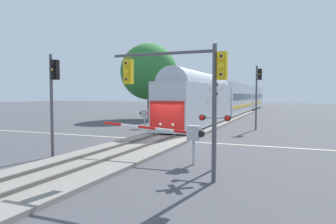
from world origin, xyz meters
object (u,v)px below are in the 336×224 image
at_px(crossing_gate_far, 152,114).
at_px(traffic_signal_near_right, 182,79).
at_px(crossing_gate_near, 183,133).
at_px(traffic_signal_far_side, 258,87).
at_px(commuter_train, 235,98).
at_px(crossing_signal_mast, 215,115).
at_px(oak_behind_train, 149,72).
at_px(traffic_signal_median, 53,88).

height_order(crossing_gate_far, traffic_signal_near_right, traffic_signal_near_right).
relative_size(crossing_gate_near, traffic_signal_far_side, 0.91).
bearing_deg(traffic_signal_far_side, commuter_train, 104.82).
height_order(commuter_train, traffic_signal_far_side, traffic_signal_far_side).
bearing_deg(commuter_train, crossing_signal_mast, -81.59).
distance_m(crossing_signal_mast, traffic_signal_near_right, 2.58).
distance_m(crossing_gate_near, oak_behind_train, 27.43).
bearing_deg(crossing_signal_mast, traffic_signal_far_side, 89.41).
relative_size(crossing_gate_far, traffic_signal_median, 1.22).
relative_size(crossing_gate_far, traffic_signal_near_right, 1.27).
distance_m(crossing_gate_far, traffic_signal_median, 14.15).
relative_size(traffic_signal_median, traffic_signal_far_side, 0.90).
height_order(traffic_signal_near_right, oak_behind_train, oak_behind_train).
xyz_separation_m(traffic_signal_median, traffic_signal_far_side, (8.40, 16.64, 0.39)).
xyz_separation_m(crossing_gate_far, traffic_signal_median, (0.99, -13.96, 2.10)).
xyz_separation_m(crossing_gate_near, crossing_signal_mast, (1.65, -0.48, 0.92)).
height_order(crossing_signal_mast, traffic_signal_near_right, traffic_signal_near_right).
distance_m(commuter_train, crossing_gate_near, 37.36).
bearing_deg(oak_behind_train, crossing_signal_mast, -58.56).
bearing_deg(commuter_train, traffic_signal_median, -94.01).
bearing_deg(crossing_gate_near, crossing_signal_mast, -16.21).
relative_size(commuter_train, crossing_signal_mast, 16.49).
height_order(commuter_train, crossing_gate_far, commuter_train).
bearing_deg(crossing_gate_near, crossing_gate_far, 120.55).
bearing_deg(crossing_gate_far, crossing_signal_mast, -55.28).
height_order(crossing_gate_far, traffic_signal_far_side, traffic_signal_far_side).
bearing_deg(crossing_signal_mast, crossing_gate_far, 124.72).
bearing_deg(traffic_signal_far_side, crossing_gate_far, -164.11).
bearing_deg(oak_behind_train, traffic_signal_far_side, -28.54).
bearing_deg(oak_behind_train, commuter_train, 55.85).
xyz_separation_m(traffic_signal_far_side, oak_behind_train, (-14.89, 8.10, 2.37)).
xyz_separation_m(traffic_signal_near_right, traffic_signal_far_side, (0.97, 17.96, 0.13)).
distance_m(crossing_gate_near, traffic_signal_near_right, 3.51).
relative_size(crossing_signal_mast, traffic_signal_near_right, 0.76).
bearing_deg(traffic_signal_median, traffic_signal_far_side, 63.20).
bearing_deg(traffic_signal_median, crossing_signal_mast, 4.47).
bearing_deg(crossing_gate_near, traffic_signal_near_right, -70.90).
relative_size(crossing_signal_mast, traffic_signal_far_side, 0.65).
height_order(commuter_train, traffic_signal_median, commuter_train).
bearing_deg(traffic_signal_median, crossing_gate_near, 9.69).
relative_size(crossing_signal_mast, oak_behind_train, 0.38).
height_order(crossing_gate_near, crossing_gate_far, crossing_gate_far).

